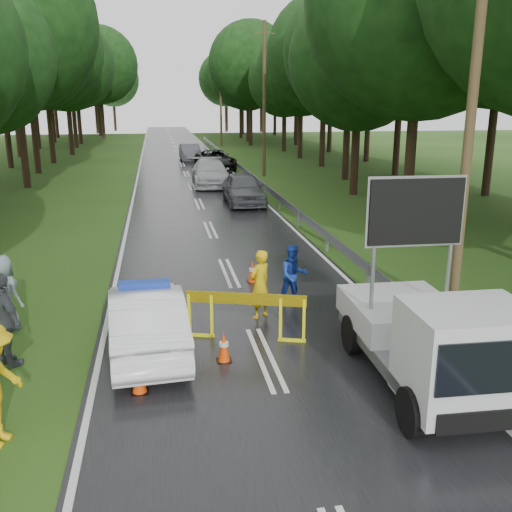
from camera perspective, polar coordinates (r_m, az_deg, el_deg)
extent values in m
plane|color=#1F4112|center=(11.87, 0.92, -10.22)|extent=(160.00, 160.00, 0.00)
cube|color=black|center=(40.88, -6.97, 8.14)|extent=(7.00, 140.00, 0.02)
cylinder|color=gray|center=(12.88, 17.46, -7.14)|extent=(0.12, 0.12, 0.70)
cube|color=gray|center=(41.16, -1.79, 9.05)|extent=(0.05, 60.00, 0.30)
cylinder|color=#4F3D25|center=(14.43, 20.79, 13.93)|extent=(0.24, 0.24, 10.00)
cylinder|color=#4F3D25|center=(39.17, 0.83, 15.26)|extent=(0.24, 0.24, 10.00)
cube|color=#4F3D25|center=(39.38, 0.86, 21.38)|extent=(1.40, 0.08, 0.08)
cylinder|color=#4F3D25|center=(64.91, -3.54, 15.31)|extent=(0.24, 0.24, 10.00)
cube|color=#4F3D25|center=(65.03, -3.61, 19.01)|extent=(1.40, 0.08, 0.08)
imported|color=white|center=(12.16, -10.89, -6.28)|extent=(1.77, 4.31, 1.39)
cube|color=#1938A5|center=(11.91, -11.08, -2.85)|extent=(1.06, 0.36, 0.14)
cube|color=gray|center=(11.43, 15.90, -8.97)|extent=(2.05, 4.11, 0.24)
cube|color=silver|center=(12.10, 14.20, -5.48)|extent=(2.09, 2.37, 0.53)
cube|color=silver|center=(9.75, 20.32, -9.39)|extent=(1.97, 1.60, 1.64)
cube|color=black|center=(9.05, 22.80, -10.26)|extent=(1.79, 0.09, 0.82)
cube|color=black|center=(11.17, 15.67, 4.30)|extent=(1.84, 0.17, 1.26)
cylinder|color=black|center=(9.57, 15.41, -14.82)|extent=(0.29, 0.82, 0.81)
cylinder|color=black|center=(12.15, 9.65, -7.72)|extent=(0.29, 0.82, 0.81)
cylinder|color=black|center=(12.81, 17.56, -7.01)|extent=(0.29, 0.82, 0.81)
cube|color=#FFFE0D|center=(12.77, -6.67, -5.93)|extent=(0.08, 0.08, 1.01)
cube|color=#FFFE0D|center=(12.66, -4.44, -6.07)|extent=(0.08, 0.08, 1.01)
cube|color=#FFFE0D|center=(12.44, 2.47, -6.42)|extent=(0.08, 0.08, 1.01)
cube|color=#FFFE0D|center=(12.41, 4.82, -6.52)|extent=(0.08, 0.08, 1.01)
cube|color=#F2CC00|center=(12.37, -1.02, -4.29)|extent=(2.53, 0.84, 0.25)
imported|color=yellow|center=(13.68, 0.40, -2.85)|extent=(0.74, 0.70, 1.69)
imported|color=#173497|center=(14.57, 3.78, -1.94)|extent=(0.83, 0.67, 1.59)
imported|color=#3E4246|center=(12.23, -23.87, -5.92)|extent=(1.10, 1.15, 1.92)
imported|color=gray|center=(14.14, -23.91, -3.43)|extent=(1.03, 0.93, 1.78)
imported|color=#404348|center=(28.78, -1.26, 6.75)|extent=(1.87, 4.61, 1.57)
imported|color=#9DA0A4|center=(35.16, -4.57, 8.29)|extent=(2.23, 5.39, 1.56)
imported|color=black|center=(43.51, -4.07, 9.58)|extent=(3.03, 5.37, 1.42)
imported|color=#42444A|center=(49.35, -6.60, 10.23)|extent=(1.79, 4.49, 1.45)
cube|color=black|center=(10.81, -11.54, -13.20)|extent=(0.32, 0.32, 0.03)
cone|color=#FF4408|center=(10.66, -11.64, -11.63)|extent=(0.26, 0.26, 0.65)
cube|color=black|center=(11.75, -3.21, -10.45)|extent=(0.31, 0.31, 0.03)
cone|color=#FF4408|center=(11.61, -3.23, -9.03)|extent=(0.25, 0.25, 0.63)
cube|color=black|center=(16.53, -0.37, -2.61)|extent=(0.31, 0.31, 0.03)
cone|color=#FF4408|center=(16.44, -0.38, -1.55)|extent=(0.25, 0.25, 0.63)
cube|color=black|center=(12.14, -8.98, -9.71)|extent=(0.39, 0.39, 0.03)
cone|color=#FF4408|center=(11.97, -9.06, -7.95)|extent=(0.32, 0.32, 0.80)
cube|color=black|center=(13.78, 9.66, -6.61)|extent=(0.37, 0.37, 0.03)
cone|color=#FF4408|center=(13.64, 9.74, -5.09)|extent=(0.31, 0.31, 0.77)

